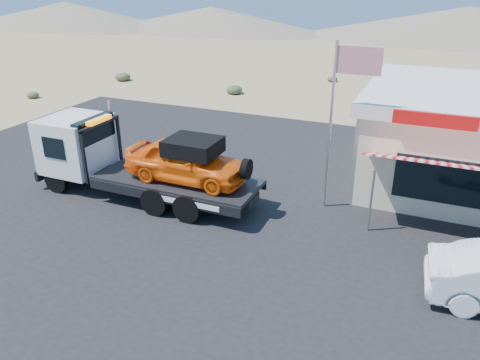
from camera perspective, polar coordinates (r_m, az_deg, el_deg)
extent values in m
plane|color=#9C8259|center=(15.83, -10.82, -6.94)|extent=(120.00, 120.00, 0.00)
cube|color=black|center=(17.27, 0.23, -3.67)|extent=(32.00, 24.00, 0.02)
cylinder|color=black|center=(19.82, -21.42, 0.02)|extent=(1.02, 0.31, 1.02)
cylinder|color=black|center=(21.19, -17.68, 2.08)|extent=(1.02, 0.31, 1.02)
cylinder|color=black|center=(17.08, -10.15, -2.45)|extent=(1.02, 0.56, 1.02)
cylinder|color=black|center=(18.64, -6.78, 0.10)|extent=(1.02, 0.56, 1.02)
cylinder|color=black|center=(16.44, -6.24, -3.29)|extent=(1.02, 0.56, 1.02)
cylinder|color=black|center=(18.06, -3.10, -0.57)|extent=(1.02, 0.56, 1.02)
cube|color=black|center=(18.20, -10.63, -0.24)|extent=(8.39, 1.02, 0.31)
cube|color=white|center=(19.88, -19.30, 4.22)|extent=(2.25, 2.40, 2.15)
cube|color=black|center=(19.03, -17.39, 5.91)|extent=(0.36, 2.05, 0.92)
cube|color=black|center=(19.08, -16.40, 3.64)|extent=(0.10, 2.25, 2.05)
cube|color=orange|center=(18.72, -16.82, 7.01)|extent=(0.26, 1.23, 0.15)
cube|color=black|center=(17.52, -7.61, 0.00)|extent=(6.14, 2.35, 0.15)
imported|color=#FF5E0B|center=(17.00, -6.58, 2.38)|extent=(4.50, 1.81, 1.53)
cube|color=black|center=(16.66, -5.75, 4.10)|extent=(1.84, 1.53, 0.56)
cube|color=red|center=(16.41, 22.62, 6.75)|extent=(2.60, 0.12, 0.45)
cylinder|color=#99999E|center=(16.02, 15.67, -2.50)|extent=(0.08, 0.08, 2.20)
cylinder|color=#99999E|center=(16.69, 10.92, 6.10)|extent=(0.10, 0.10, 6.00)
cube|color=#B20C14|center=(16.01, 14.28, 13.91)|extent=(1.50, 0.02, 0.90)
ellipsoid|color=#354525|center=(36.21, -23.95, 9.48)|extent=(0.85, 0.85, 0.46)
ellipsoid|color=#354525|center=(39.99, -14.11, 12.15)|extent=(1.24, 1.24, 0.67)
ellipsoid|color=#354525|center=(34.43, -0.72, 11.01)|extent=(1.19, 1.19, 0.64)
ellipsoid|color=#354525|center=(39.22, 11.18, 12.02)|extent=(0.82, 0.82, 0.44)
cone|color=#726B59|center=(74.12, -3.46, 19.03)|extent=(36.00, 36.00, 3.50)
cone|color=#726B59|center=(69.37, 26.00, 16.76)|extent=(44.00, 44.00, 4.20)
cone|color=#726B59|center=(85.90, -20.38, 18.45)|extent=(40.00, 40.00, 3.80)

